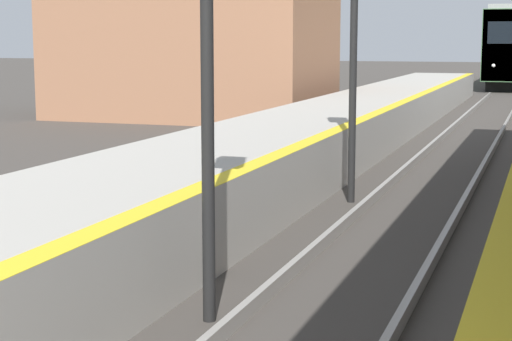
% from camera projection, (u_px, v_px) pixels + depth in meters
% --- Properties ---
extents(station_building, '(9.16, 6.18, 5.51)m').
position_uv_depth(station_building, '(194.00, 35.00, 28.82)').
color(station_building, '#9E6B4C').
rests_on(station_building, ground).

